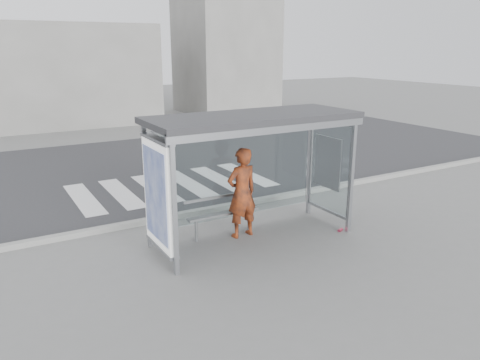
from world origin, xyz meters
The scene contains 10 objects.
ground centered at (0.00, 0.00, 0.00)m, with size 80.00×80.00×0.00m, color slate.
road centered at (0.00, 7.00, 0.00)m, with size 30.00×10.00×0.01m, color #2B2B2E.
curb centered at (0.00, 1.95, 0.06)m, with size 30.00×0.18×0.12m, color gray.
crosswalk centered at (0.00, 4.50, 0.00)m, with size 5.55×3.00×0.00m.
bus_shelter centered at (-0.37, 0.06, 1.98)m, with size 4.25×1.65×2.62m.
building_center centered at (0.00, 18.00, 2.50)m, with size 8.00×5.00×5.00m, color slate.
building_right centered at (9.00, 18.00, 3.50)m, with size 5.00×5.00×7.00m, color slate.
person centered at (-0.12, 0.26, 0.96)m, with size 0.70×0.46×1.92m, color orange.
bench centered at (-0.45, 0.50, 0.50)m, with size 1.63×0.31×0.84m.
soda_can centered at (1.87, -0.61, 0.03)m, with size 0.07×0.07×0.12m, color #D63F5C.
Camera 1 is at (-4.76, -7.76, 3.89)m, focal length 35.00 mm.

